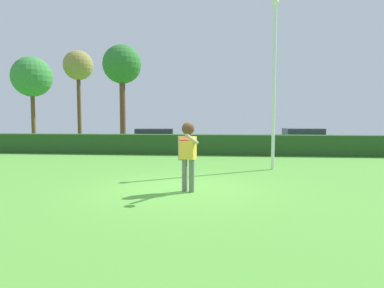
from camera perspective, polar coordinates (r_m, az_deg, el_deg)
name	(u,v)px	position (r m, az deg, el deg)	size (l,w,h in m)	color
ground_plane	(180,189)	(9.17, -1.97, -7.51)	(60.00, 60.00, 0.00)	#559E38
person	(188,148)	(8.67, -0.68, -0.67)	(0.54, 0.81, 1.78)	slate
frisbee	(184,140)	(7.81, -1.34, 0.74)	(0.24, 0.24, 0.04)	red
lamppost	(274,77)	(12.88, 13.52, 10.83)	(0.24, 0.24, 6.09)	silver
hedge_row	(203,144)	(17.70, 1.77, -0.08)	(27.51, 0.90, 1.02)	#274D20
parked_car_red	(155,138)	(20.60, -6.22, 1.02)	(4.38, 2.23, 1.25)	#B21E1E
parked_car_green	(303,138)	(21.71, 17.99, 1.00)	(4.30, 2.02, 1.25)	#1E6633
maple_tree	(122,66)	(24.20, -11.57, 12.61)	(2.61, 2.61, 6.81)	brown
birch_tree	(32,77)	(28.91, -25.11, 10.03)	(3.00, 3.00, 6.48)	brown
bare_elm_tree	(78,67)	(30.43, -18.43, 12.10)	(2.42, 2.42, 7.43)	brown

